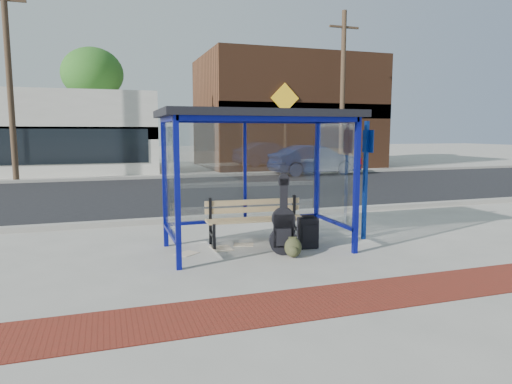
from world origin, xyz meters
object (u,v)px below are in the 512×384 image
object	(u,v)px
bench	(255,217)
guitar_bag	(283,227)
parked_car	(314,160)
backpack	(293,248)
suitcase	(308,233)
fire_hydrant	(360,164)

from	to	relation	value
bench	guitar_bag	distance (m)	0.94
parked_car	bench	bearing A→B (deg)	147.67
guitar_bag	backpack	xyz separation A→B (m)	(0.09, -0.22, -0.31)
backpack	parked_car	world-z (taller)	parked_car
bench	suitcase	world-z (taller)	bench
suitcase	backpack	size ratio (longest dim) A/B	1.78
fire_hydrant	backpack	bearing A→B (deg)	-124.56
backpack	fire_hydrant	size ratio (longest dim) A/B	0.47
guitar_bag	fire_hydrant	size ratio (longest dim) A/B	1.81
backpack	fire_hydrant	xyz separation A→B (m)	(10.00, 14.52, 0.23)
suitcase	backpack	distance (m)	0.69
parked_car	fire_hydrant	xyz separation A→B (m)	(3.34, 1.37, -0.32)
backpack	fire_hydrant	distance (m)	17.63
bench	parked_car	bearing A→B (deg)	63.40
suitcase	fire_hydrant	bearing A→B (deg)	61.73
parked_car	guitar_bag	bearing A→B (deg)	150.16
bench	fire_hydrant	xyz separation A→B (m)	(10.29, 13.39, -0.10)
guitar_bag	suitcase	world-z (taller)	guitar_bag
fire_hydrant	suitcase	bearing A→B (deg)	-124.14
guitar_bag	fire_hydrant	world-z (taller)	guitar_bag
suitcase	fire_hydrant	world-z (taller)	fire_hydrant
backpack	parked_car	xyz separation A→B (m)	(6.66, 13.14, 0.55)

